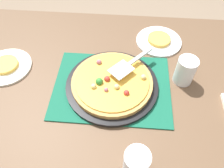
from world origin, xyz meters
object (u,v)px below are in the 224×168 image
(pizza_pan, at_px, (112,85))
(served_slice_left, at_px, (159,39))
(cup_near, at_px, (136,164))
(pizza_server, at_px, (129,64))
(cup_far, at_px, (185,71))
(pizza, at_px, (112,82))
(served_slice_right, at_px, (5,65))
(plate_far_right, at_px, (7,67))
(plate_near_left, at_px, (159,41))

(pizza_pan, distance_m, served_slice_left, 0.36)
(cup_near, relative_size, pizza_server, 0.60)
(cup_near, xyz_separation_m, cup_far, (-0.19, -0.39, 0.00))
(cup_far, distance_m, pizza_server, 0.23)
(pizza, relative_size, pizza_server, 1.66)
(pizza, distance_m, cup_near, 0.35)
(pizza, height_order, served_slice_left, pizza)
(pizza, bearing_deg, pizza_server, -132.56)
(served_slice_right, xyz_separation_m, cup_far, (-0.77, 0.01, 0.04))
(cup_near, height_order, pizza_server, cup_near)
(plate_far_right, height_order, served_slice_left, served_slice_left)
(pizza, relative_size, cup_near, 2.75)
(cup_far, height_order, pizza_server, cup_far)
(plate_near_left, xyz_separation_m, cup_far, (-0.09, 0.23, 0.06))
(pizza_pan, xyz_separation_m, served_slice_left, (-0.21, -0.30, 0.01))
(served_slice_left, distance_m, pizza_server, 0.27)
(served_slice_left, xyz_separation_m, pizza_server, (0.14, 0.22, 0.05))
(pizza, height_order, served_slice_right, pizza)
(plate_far_right, xyz_separation_m, served_slice_right, (0.00, 0.00, 0.01))
(plate_far_right, bearing_deg, pizza_pan, 171.51)
(pizza, distance_m, plate_far_right, 0.48)
(cup_far, bearing_deg, plate_far_right, -0.76)
(pizza_pan, bearing_deg, served_slice_left, -124.95)
(plate_near_left, relative_size, cup_far, 1.83)
(served_slice_right, distance_m, pizza_server, 0.55)
(pizza, xyz_separation_m, served_slice_right, (0.48, -0.07, -0.02))
(pizza, xyz_separation_m, served_slice_left, (-0.21, -0.30, -0.02))
(plate_near_left, height_order, cup_far, cup_far)
(plate_near_left, bearing_deg, pizza_server, 57.87)
(pizza_pan, distance_m, plate_far_right, 0.48)
(served_slice_left, bearing_deg, pizza, 55.05)
(pizza, distance_m, plate_near_left, 0.36)
(served_slice_left, xyz_separation_m, served_slice_right, (0.68, 0.22, 0.00))
(served_slice_left, relative_size, cup_near, 0.92)
(pizza, xyz_separation_m, cup_near, (-0.10, 0.33, 0.03))
(pizza_server, bearing_deg, served_slice_right, 0.08)
(cup_far, bearing_deg, plate_near_left, -69.53)
(plate_far_right, bearing_deg, pizza, 171.47)
(cup_near, distance_m, pizza_server, 0.40)
(pizza_pan, height_order, plate_near_left, pizza_pan)
(pizza, bearing_deg, served_slice_right, -8.53)
(cup_far, bearing_deg, served_slice_right, -0.76)
(plate_near_left, xyz_separation_m, cup_near, (0.11, 0.63, 0.06))
(served_slice_right, bearing_deg, plate_near_left, -161.85)
(pizza_pan, relative_size, cup_far, 3.17)
(served_slice_left, bearing_deg, plate_near_left, 0.00)
(served_slice_right, bearing_deg, served_slice_left, -161.85)
(pizza, distance_m, served_slice_right, 0.48)
(plate_near_left, bearing_deg, pizza_pan, 55.05)
(served_slice_right, relative_size, cup_far, 0.92)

